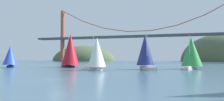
{
  "coord_description": "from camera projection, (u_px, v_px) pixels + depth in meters",
  "views": [
    {
      "loc": [
        14.62,
        -24.31,
        3.16
      ],
      "look_at": [
        0.0,
        29.82,
        5.21
      ],
      "focal_mm": 30.4,
      "sensor_mm": 36.0,
      "label": 1
    }
  ],
  "objects": [
    {
      "name": "sailboat_blue_spinnaker",
      "position": [
        10.0,
        56.0,
        60.86
      ],
      "size": [
        6.76,
        7.43,
        8.17
      ],
      "color": "#191E4C",
      "rests_on": "ground_plane"
    },
    {
      "name": "sailboat_crimson_sail",
      "position": [
        70.0,
        50.0,
        60.49
      ],
      "size": [
        9.01,
        8.81,
        11.03
      ],
      "color": "black",
      "rests_on": "ground_plane"
    },
    {
      "name": "headland_left",
      "position": [
        84.0,
        61.0,
        171.72
      ],
      "size": [
        57.72,
        44.0,
        27.52
      ],
      "primitive_type": "ellipsoid",
      "color": "#4C5B3D",
      "rests_on": "ground_plane"
    },
    {
      "name": "sailboat_navy_sail",
      "position": [
        145.0,
        51.0,
        49.6
      ],
      "size": [
        6.24,
        8.76,
        9.72
      ],
      "color": "#B7B2A8",
      "rests_on": "ground_plane"
    },
    {
      "name": "sailboat_white_mainsail",
      "position": [
        97.0,
        53.0,
        46.55
      ],
      "size": [
        8.33,
        7.37,
        9.14
      ],
      "color": "white",
      "rests_on": "ground_plane"
    },
    {
      "name": "sailboat_green_sail",
      "position": [
        191.0,
        52.0,
        51.37
      ],
      "size": [
        7.2,
        9.4,
        9.21
      ],
      "color": "#B7B2A8",
      "rests_on": "ground_plane"
    },
    {
      "name": "suspension_bridge",
      "position": [
        139.0,
        35.0,
        119.43
      ],
      "size": [
        143.4,
        6.0,
        36.27
      ],
      "color": "brown",
      "rests_on": "ground_plane"
    },
    {
      "name": "ground_plane",
      "position": [
        58.0,
        79.0,
        27.14
      ],
      "size": [
        360.0,
        360.0,
        0.0
      ],
      "primitive_type": "plane",
      "color": "#426075"
    }
  ]
}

